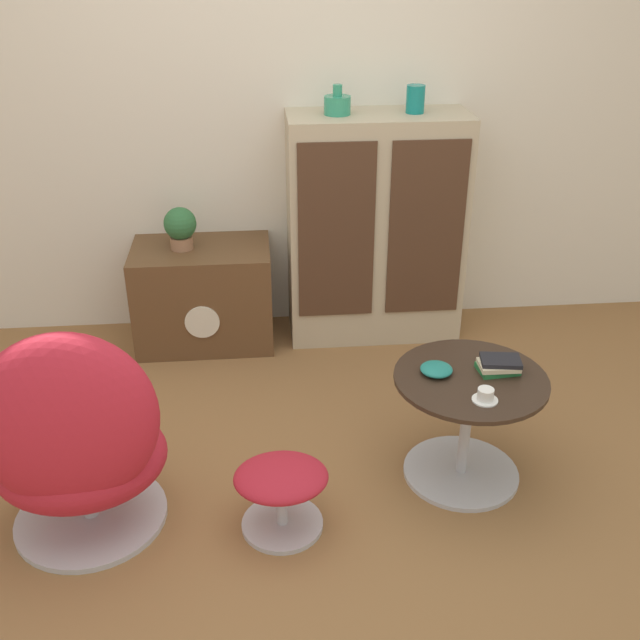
% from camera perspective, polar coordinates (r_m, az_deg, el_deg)
% --- Properties ---
extents(ground_plane, '(12.00, 12.00, 0.00)m').
position_cam_1_polar(ground_plane, '(3.01, -1.11, -14.54)').
color(ground_plane, olive).
extents(wall_back, '(6.40, 0.06, 2.60)m').
position_cam_1_polar(wall_back, '(4.00, -3.20, 17.24)').
color(wall_back, silver).
rests_on(wall_back, ground_plane).
extents(sideboard, '(0.92, 0.40, 1.21)m').
position_cam_1_polar(sideboard, '(4.01, 4.22, 6.95)').
color(sideboard, tan).
rests_on(sideboard, ground_plane).
extents(tv_console, '(0.72, 0.47, 0.54)m').
position_cam_1_polar(tv_console, '(4.08, -8.86, 1.90)').
color(tv_console, brown).
rests_on(tv_console, ground_plane).
extents(egg_chair, '(0.66, 0.62, 0.88)m').
position_cam_1_polar(egg_chair, '(2.82, -18.20, -8.88)').
color(egg_chair, '#B7B7BC').
rests_on(egg_chair, ground_plane).
extents(ottoman, '(0.35, 0.31, 0.28)m').
position_cam_1_polar(ottoman, '(2.84, -2.97, -12.52)').
color(ottoman, '#B7B7BC').
rests_on(ottoman, ground_plane).
extents(coffee_table, '(0.60, 0.60, 0.48)m').
position_cam_1_polar(coffee_table, '(3.08, 11.10, -7.43)').
color(coffee_table, '#B7B7BC').
rests_on(coffee_table, ground_plane).
extents(vase_leftmost, '(0.13, 0.13, 0.14)m').
position_cam_1_polar(vase_leftmost, '(3.81, 1.33, 16.11)').
color(vase_leftmost, '#2D8E6B').
rests_on(vase_leftmost, sideboard).
extents(vase_inner_left, '(0.09, 0.09, 0.13)m').
position_cam_1_polar(vase_inner_left, '(3.87, 7.28, 16.35)').
color(vase_inner_left, '#147A75').
rests_on(vase_inner_left, sideboard).
extents(potted_plant, '(0.17, 0.17, 0.22)m').
position_cam_1_polar(potted_plant, '(3.93, -10.60, 7.00)').
color(potted_plant, '#996B4C').
rests_on(potted_plant, tv_console).
extents(teacup, '(0.10, 0.10, 0.05)m').
position_cam_1_polar(teacup, '(2.83, 12.48, -5.68)').
color(teacup, white).
rests_on(teacup, coffee_table).
extents(book_stack, '(0.17, 0.13, 0.06)m').
position_cam_1_polar(book_stack, '(3.01, 13.48, -3.37)').
color(book_stack, '#237038').
rests_on(book_stack, coffee_table).
extents(bowl, '(0.13, 0.13, 0.04)m').
position_cam_1_polar(bowl, '(2.96, 8.86, -3.73)').
color(bowl, '#1E7A70').
rests_on(bowl, coffee_table).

